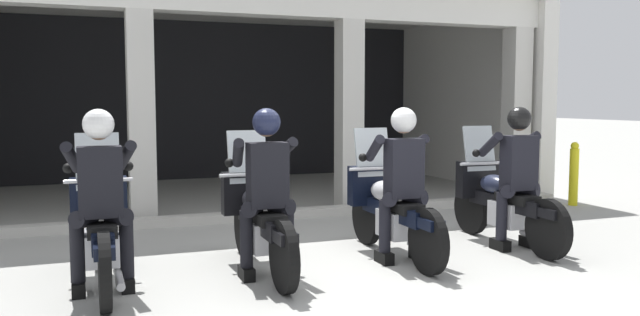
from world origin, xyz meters
TOP-DOWN VIEW (x-y plane):
  - ground_plane at (0.00, 3.00)m, footprint 80.00×80.00m
  - station_building at (-0.02, 5.88)m, footprint 10.33×5.22m
  - kerb_strip at (-0.02, 2.70)m, footprint 9.83×0.24m
  - motorcycle_far_left at (-2.19, 0.17)m, footprint 0.62×2.04m
  - police_officer_far_left at (-2.19, -0.12)m, footprint 0.63×0.61m
  - motorcycle_center_left at (-0.73, 0.15)m, footprint 0.62×2.04m
  - police_officer_center_left at (-0.73, -0.13)m, footprint 0.63×0.61m
  - motorcycle_center_right at (0.73, 0.24)m, footprint 0.62×2.04m
  - police_officer_center_right at (0.73, -0.05)m, footprint 0.63×0.61m
  - motorcycle_far_right at (2.19, 0.30)m, footprint 0.62×2.04m
  - police_officer_far_right at (2.19, 0.02)m, footprint 0.63×0.61m
  - bollard_kerbside at (4.93, 2.17)m, footprint 0.14×0.14m

SIDE VIEW (x-z plane):
  - ground_plane at x=0.00m, z-range 0.00..0.00m
  - kerb_strip at x=-0.02m, z-range 0.00..0.12m
  - bollard_kerbside at x=4.93m, z-range 0.00..1.00m
  - motorcycle_far_left at x=-2.19m, z-range -0.17..1.17m
  - motorcycle_center_left at x=-0.73m, z-range -0.17..1.17m
  - motorcycle_center_right at x=0.73m, z-range -0.17..1.17m
  - motorcycle_far_right at x=2.19m, z-range -0.17..1.17m
  - police_officer_far_left at x=-2.19m, z-range 0.15..1.73m
  - police_officer_center_left at x=-0.73m, z-range 0.15..1.73m
  - police_officer_center_right at x=0.73m, z-range 0.15..1.73m
  - police_officer_far_right at x=2.19m, z-range 0.15..1.73m
  - station_building at x=-0.02m, z-range 0.48..3.94m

